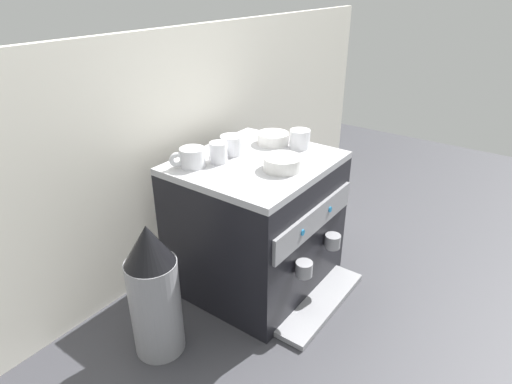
% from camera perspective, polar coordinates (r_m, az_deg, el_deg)
% --- Properties ---
extents(ground_plane, '(4.00, 4.00, 0.00)m').
position_cam_1_polar(ground_plane, '(1.75, 0.00, -11.01)').
color(ground_plane, '#38383D').
extents(tiled_backsplash_wall, '(2.80, 0.03, 0.91)m').
position_cam_1_polar(tiled_backsplash_wall, '(1.73, -9.45, 5.46)').
color(tiled_backsplash_wall, silver).
rests_on(tiled_backsplash_wall, ground_plane).
extents(espresso_machine, '(0.53, 0.58, 0.50)m').
position_cam_1_polar(espresso_machine, '(1.61, 0.12, -4.07)').
color(espresso_machine, black).
rests_on(espresso_machine, ground_plane).
extents(ceramic_cup_0, '(0.08, 0.10, 0.07)m').
position_cam_1_polar(ceramic_cup_0, '(1.60, 5.69, 6.98)').
color(ceramic_cup_0, white).
rests_on(ceramic_cup_0, espresso_machine).
extents(ceramic_cup_1, '(0.11, 0.09, 0.06)m').
position_cam_1_polar(ceramic_cup_1, '(1.45, -8.48, 4.50)').
color(ceramic_cup_1, white).
rests_on(ceramic_cup_1, espresso_machine).
extents(ceramic_cup_2, '(0.10, 0.06, 0.07)m').
position_cam_1_polar(ceramic_cup_2, '(1.48, -4.88, 5.26)').
color(ceramic_cup_2, white).
rests_on(ceramic_cup_2, espresso_machine).
extents(ceramic_cup_3, '(0.12, 0.08, 0.07)m').
position_cam_1_polar(ceramic_cup_3, '(1.54, -3.35, 6.14)').
color(ceramic_cup_3, white).
rests_on(ceramic_cup_3, espresso_machine).
extents(ceramic_bowl_0, '(0.13, 0.13, 0.04)m').
position_cam_1_polar(ceramic_bowl_0, '(1.42, 3.47, 3.77)').
color(ceramic_bowl_0, white).
rests_on(ceramic_bowl_0, espresso_machine).
extents(ceramic_bowl_1, '(0.12, 0.12, 0.04)m').
position_cam_1_polar(ceramic_bowl_1, '(1.64, 2.25, 7.02)').
color(ceramic_bowl_1, white).
rests_on(ceramic_bowl_1, espresso_machine).
extents(coffee_grinder, '(0.15, 0.15, 0.45)m').
position_cam_1_polar(coffee_grinder, '(1.36, -13.23, -12.56)').
color(coffee_grinder, '#939399').
rests_on(coffee_grinder, ground_plane).
extents(milk_pitcher, '(0.09, 0.09, 0.16)m').
position_cam_1_polar(milk_pitcher, '(2.00, 7.09, -3.24)').
color(milk_pitcher, '#B7B7BC').
rests_on(milk_pitcher, ground_plane).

